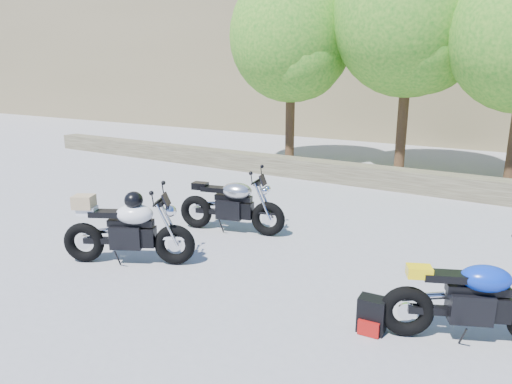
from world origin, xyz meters
TOP-DOWN VIEW (x-y plane):
  - ground at (0.00, 0.00)m, footprint 90.00×90.00m
  - stone_wall at (0.00, 5.50)m, footprint 22.00×0.55m
  - tree_decid_left at (-2.39, 7.14)m, footprint 3.67×3.67m
  - tree_decid_mid at (0.91, 7.54)m, footprint 4.08×4.08m
  - silver_bike at (-0.23, 0.89)m, footprint 1.91×0.73m
  - white_bike at (-0.69, -1.03)m, footprint 1.77×1.05m
  - blue_bike at (3.79, -0.56)m, footprint 1.70×0.89m
  - backpack at (2.89, -0.94)m, footprint 0.30×0.26m

SIDE VIEW (x-z plane):
  - ground at x=0.00m, z-range 0.00..0.00m
  - backpack at x=2.89m, z-range -0.01..0.38m
  - stone_wall at x=0.00m, z-range 0.00..0.50m
  - blue_bike at x=3.79m, z-range -0.01..0.90m
  - silver_bike at x=-0.23m, z-range -0.01..0.96m
  - white_bike at x=-0.69m, z-range -0.01..1.06m
  - tree_decid_left at x=-2.39m, z-range 0.83..6.44m
  - tree_decid_mid at x=0.91m, z-range 0.92..7.16m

